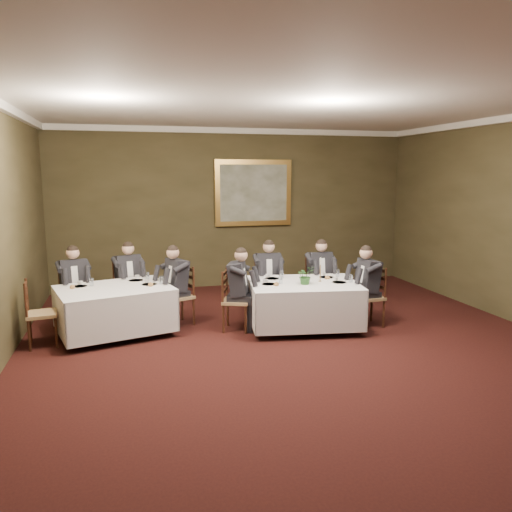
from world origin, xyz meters
name	(u,v)px	position (x,y,z in m)	size (l,w,h in m)	color
ground	(314,364)	(0.00, 0.00, 0.00)	(10.00, 10.00, 0.00)	black
ceiling	(320,93)	(0.00, 0.00, 3.50)	(8.00, 10.00, 0.10)	silver
back_wall	(235,208)	(0.00, 5.00, 1.75)	(8.00, 0.10, 3.50)	#342F1A
crown_molding	(320,98)	(0.00, 0.00, 3.44)	(8.00, 10.00, 0.12)	white
table_main	(303,301)	(0.41, 1.57, 0.45)	(1.94, 1.58, 0.67)	black
table_second	(115,307)	(-2.60, 1.97, 0.45)	(1.98, 1.69, 0.67)	black
chair_main_backleft	(267,298)	(0.06, 2.54, 0.28)	(0.47, 0.45, 1.00)	#98794D
diner_main_backleft	(268,286)	(0.06, 2.52, 0.51)	(0.44, 0.51, 1.35)	black
chair_main_backright	(318,297)	(1.00, 2.40, 0.28)	(0.44, 0.42, 1.00)	#98794D
diner_main_backright	(319,285)	(1.00, 2.39, 0.51)	(0.42, 0.48, 1.35)	black
chair_main_endleft	(236,313)	(-0.70, 1.73, 0.28)	(0.55, 0.56, 1.00)	#98794D
diner_main_endleft	(236,299)	(-0.69, 1.72, 0.51)	(0.59, 0.55, 1.35)	black
chair_main_endright	(369,309)	(1.51, 1.42, 0.28)	(0.45, 0.47, 1.00)	#98794D
diner_main_endright	(369,296)	(1.50, 1.41, 0.51)	(0.51, 0.44, 1.35)	black
chair_sec_backleft	(75,308)	(-3.27, 2.69, 0.28)	(0.54, 0.53, 1.00)	#98794D
diner_sec_backleft	(74,295)	(-3.26, 2.68, 0.51)	(0.52, 0.57, 1.35)	black
chair_sec_backright	(129,301)	(-2.39, 2.93, 0.28)	(0.55, 0.54, 1.00)	#98794D
diner_sec_backright	(128,289)	(-2.38, 2.92, 0.51)	(0.53, 0.58, 1.35)	black
chair_sec_endright	(179,308)	(-1.56, 2.25, 0.28)	(0.56, 0.57, 1.00)	#98794D
diner_sec_endright	(178,295)	(-1.58, 2.25, 0.51)	(0.60, 0.56, 1.35)	black
chair_sec_endleft	(42,327)	(-3.64, 1.69, 0.28)	(0.48, 0.49, 1.00)	#98794D
centerpiece	(305,275)	(0.39, 1.45, 0.92)	(0.28, 0.24, 0.31)	#2D5926
candlestick	(320,272)	(0.69, 1.57, 0.92)	(0.06, 0.06, 0.42)	#A77733
place_setting_table_main	(274,276)	(0.04, 2.03, 0.80)	(0.33, 0.31, 0.14)	white
place_setting_table_second	(83,284)	(-3.08, 2.22, 0.80)	(0.33, 0.31, 0.14)	white
painting	(253,193)	(0.41, 4.94, 2.09)	(1.75, 0.09, 1.47)	#E6AF54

